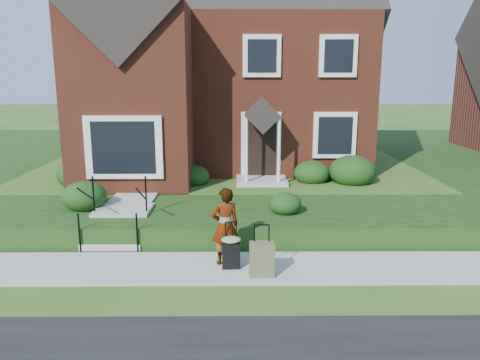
{
  "coord_description": "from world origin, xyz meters",
  "views": [
    {
      "loc": [
        0.4,
        -9.2,
        3.97
      ],
      "look_at": [
        0.48,
        2.0,
        1.48
      ],
      "focal_mm": 35.0,
      "sensor_mm": 36.0,
      "label": 1
    }
  ],
  "objects_px": {
    "suitcase_olive": "(262,259)",
    "woman": "(225,226)",
    "suitcase_black": "(231,250)",
    "front_steps": "(119,222)"
  },
  "relations": [
    {
      "from": "front_steps",
      "to": "suitcase_olive",
      "type": "xyz_separation_m",
      "value": [
        3.4,
        -2.35,
        -0.04
      ]
    },
    {
      "from": "suitcase_olive",
      "to": "woman",
      "type": "bearing_deg",
      "value": 135.26
    },
    {
      "from": "woman",
      "to": "suitcase_olive",
      "type": "distance_m",
      "value": 1.1
    },
    {
      "from": "woman",
      "to": "suitcase_olive",
      "type": "relative_size",
      "value": 1.57
    },
    {
      "from": "woman",
      "to": "suitcase_black",
      "type": "bearing_deg",
      "value": 98.36
    },
    {
      "from": "suitcase_black",
      "to": "front_steps",
      "type": "bearing_deg",
      "value": 142.03
    },
    {
      "from": "woman",
      "to": "front_steps",
      "type": "bearing_deg",
      "value": -49.84
    },
    {
      "from": "woman",
      "to": "suitcase_olive",
      "type": "bearing_deg",
      "value": 120.78
    },
    {
      "from": "woman",
      "to": "suitcase_black",
      "type": "height_order",
      "value": "woman"
    },
    {
      "from": "suitcase_black",
      "to": "suitcase_olive",
      "type": "distance_m",
      "value": 0.74
    }
  ]
}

